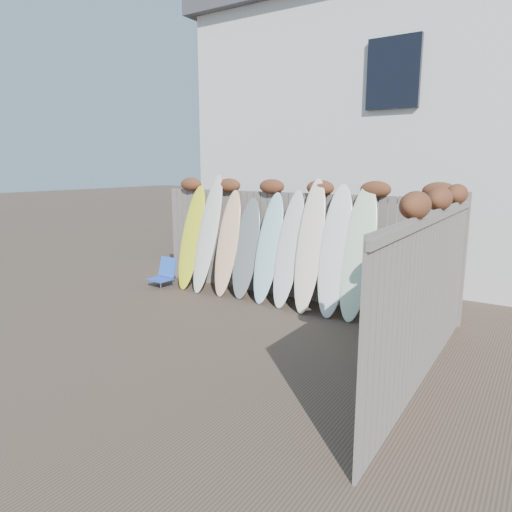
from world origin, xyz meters
The scene contains 16 objects.
ground centered at (0.00, 0.00, 0.00)m, with size 80.00×80.00×0.00m, color #493A2D.
back_fence centered at (0.06, 2.39, 1.18)m, with size 6.05×0.28×2.24m.
right_fence centered at (2.99, 0.25, 1.14)m, with size 0.28×4.40×2.24m.
house centered at (0.50, 6.50, 3.20)m, with size 8.50×5.50×6.33m.
beach_chair centered at (-2.61, 1.66, 0.28)m, with size 0.48×0.51×0.60m.
wooden_crate centered at (2.62, 0.82, 0.32)m, with size 0.55×0.46×0.64m, color brown.
lattice_panel centered at (2.84, 1.31, 0.79)m, with size 0.04×1.05×1.58m, color brown.
surfboard_0 centered at (-2.07, 1.96, 1.05)m, with size 0.50×0.07×2.18m, color yellow.
surfboard_1 centered at (-1.63, 1.94, 1.16)m, with size 0.48×0.07×2.41m, color silver.
surfboard_2 centered at (-1.15, 1.95, 1.02)m, with size 0.45×0.07×2.11m, color #FCA471.
surfboard_3 centered at (-0.74, 2.00, 0.95)m, with size 0.51×0.07×1.97m, color slate.
surfboard_4 centered at (-0.23, 1.96, 1.01)m, with size 0.49×0.07×2.09m, color #A1DBE6.
surfboard_5 centered at (0.21, 1.94, 1.03)m, with size 0.48×0.07×2.15m, color silver.
surfboard_6 centered at (0.64, 1.92, 1.14)m, with size 0.47×0.07×2.37m, color #F3E4C6.
surfboard_7 centered at (1.10, 1.94, 1.10)m, with size 0.53×0.07×2.29m, color white.
surfboard_8 centered at (1.50, 1.94, 1.10)m, with size 0.54×0.07×2.29m, color silver.
Camera 1 is at (4.09, -5.07, 2.47)m, focal length 32.00 mm.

